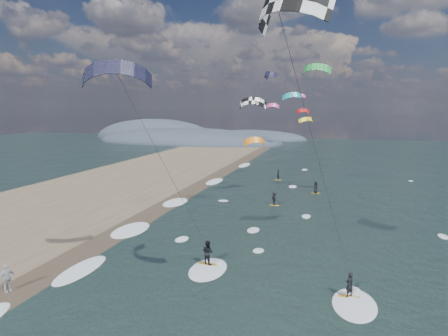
# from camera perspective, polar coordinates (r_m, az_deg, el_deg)

# --- Properties ---
(wet_sand_strip) EXTENTS (3.00, 240.00, 0.00)m
(wet_sand_strip) POSITION_cam_1_polar(r_m,az_deg,el_deg) (34.08, -19.43, -11.36)
(wet_sand_strip) COLOR #382D23
(wet_sand_strip) RESTS_ON ground
(coastal_hills) EXTENTS (80.00, 41.00, 15.00)m
(coastal_hills) POSITION_cam_1_polar(r_m,az_deg,el_deg) (134.52, -6.35, 4.19)
(coastal_hills) COLOR #3D4756
(coastal_hills) RESTS_ON ground
(kitesurfer_near_a) EXTENTS (7.66, 9.14, 17.09)m
(kitesurfer_near_a) POSITION_cam_1_polar(r_m,az_deg,el_deg) (18.27, 11.09, 12.47)
(kitesurfer_near_a) COLOR #C38622
(kitesurfer_near_a) RESTS_ON ground
(kitesurfer_near_b) EXTENTS (7.28, 8.91, 14.91)m
(kitesurfer_near_b) POSITION_cam_1_polar(r_m,az_deg,el_deg) (23.67, -11.63, 4.73)
(kitesurfer_near_b) COLOR #C38622
(kitesurfer_near_b) RESTS_ON ground
(far_kitesurfers) EXTENTS (7.46, 16.99, 1.67)m
(far_kitesurfers) POSITION_cam_1_polar(r_m,az_deg,el_deg) (50.67, 9.81, -3.27)
(far_kitesurfers) COLOR #C38622
(far_kitesurfers) RESTS_ON ground
(bg_kite_field) EXTENTS (13.24, 67.70, 10.90)m
(bg_kite_field) POSITION_cam_1_polar(r_m,az_deg,el_deg) (66.56, 9.92, 10.18)
(bg_kite_field) COLOR #D83F8C
(bg_kite_field) RESTS_ON ground
(shoreline_surf) EXTENTS (2.40, 79.40, 0.11)m
(shoreline_surf) POSITION_cam_1_polar(r_m,az_deg,el_deg) (37.19, -13.58, -9.35)
(shoreline_surf) COLOR white
(shoreline_surf) RESTS_ON ground
(beach_walker) EXTENTS (0.76, 1.17, 1.84)m
(beach_walker) POSITION_cam_1_polar(r_m,az_deg,el_deg) (28.47, -30.24, -14.29)
(beach_walker) COLOR #BBBAC6
(beach_walker) RESTS_ON ground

